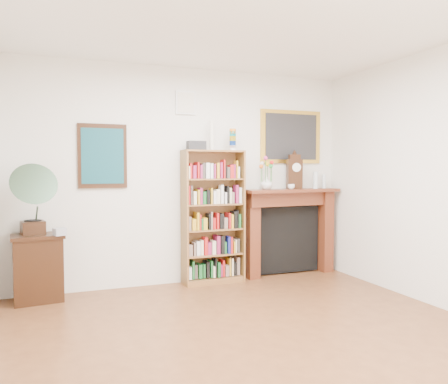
# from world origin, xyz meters

# --- Properties ---
(room) EXTENTS (4.51, 5.01, 2.81)m
(room) POSITION_xyz_m (0.00, 0.00, 1.40)
(room) COLOR #56301A
(room) RESTS_ON ground
(teal_poster) EXTENTS (0.58, 0.04, 0.78)m
(teal_poster) POSITION_xyz_m (-1.05, 2.48, 1.65)
(teal_poster) COLOR black
(teal_poster) RESTS_ON back_wall
(small_picture) EXTENTS (0.26, 0.04, 0.30)m
(small_picture) POSITION_xyz_m (0.00, 2.48, 2.35)
(small_picture) COLOR white
(small_picture) RESTS_ON back_wall
(gilt_painting) EXTENTS (0.95, 0.04, 0.75)m
(gilt_painting) POSITION_xyz_m (1.55, 2.48, 1.95)
(gilt_painting) COLOR gold
(gilt_painting) RESTS_ON back_wall
(bookshelf) EXTENTS (0.81, 0.30, 2.00)m
(bookshelf) POSITION_xyz_m (0.32, 2.34, 0.97)
(bookshelf) COLOR brown
(bookshelf) RESTS_ON floor
(side_cabinet) EXTENTS (0.59, 0.46, 0.76)m
(side_cabinet) POSITION_xyz_m (-1.79, 2.28, 0.38)
(side_cabinet) COLOR black
(side_cabinet) RESTS_ON floor
(fireplace) EXTENTS (1.46, 0.44, 1.21)m
(fireplace) POSITION_xyz_m (1.48, 2.39, 0.72)
(fireplace) COLOR #4B2111
(fireplace) RESTS_ON floor
(gramophone) EXTENTS (0.59, 0.69, 0.79)m
(gramophone) POSITION_xyz_m (-1.84, 2.20, 1.21)
(gramophone) COLOR black
(gramophone) RESTS_ON side_cabinet
(cd_stack) EXTENTS (0.15, 0.15, 0.08)m
(cd_stack) POSITION_xyz_m (-1.56, 2.13, 0.80)
(cd_stack) COLOR silver
(cd_stack) RESTS_ON side_cabinet
(mantel_clock) EXTENTS (0.23, 0.16, 0.48)m
(mantel_clock) POSITION_xyz_m (1.52, 2.33, 1.45)
(mantel_clock) COLOR black
(mantel_clock) RESTS_ON fireplace
(flower_vase) EXTENTS (0.20, 0.20, 0.17)m
(flower_vase) POSITION_xyz_m (1.10, 2.34, 1.30)
(flower_vase) COLOR silver
(flower_vase) RESTS_ON fireplace
(teacup) EXTENTS (0.11, 0.11, 0.07)m
(teacup) POSITION_xyz_m (1.44, 2.26, 1.25)
(teacup) COLOR silver
(teacup) RESTS_ON fireplace
(bottle_left) EXTENTS (0.07, 0.07, 0.24)m
(bottle_left) POSITION_xyz_m (1.86, 2.32, 1.33)
(bottle_left) COLOR silver
(bottle_left) RESTS_ON fireplace
(bottle_right) EXTENTS (0.06, 0.06, 0.20)m
(bottle_right) POSITION_xyz_m (2.04, 2.37, 1.31)
(bottle_right) COLOR silver
(bottle_right) RESTS_ON fireplace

